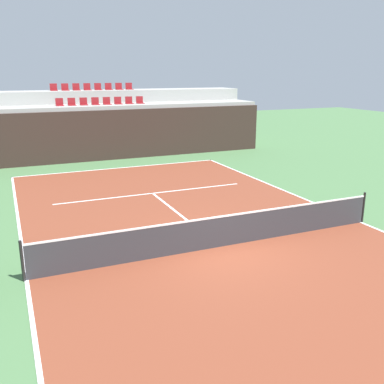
{
  "coord_description": "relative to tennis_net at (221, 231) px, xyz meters",
  "views": [
    {
      "loc": [
        -5.56,
        -10.7,
        5.05
      ],
      "look_at": [
        -0.06,
        2.0,
        1.2
      ],
      "focal_mm": 40.58,
      "sensor_mm": 36.0,
      "label": 1
    }
  ],
  "objects": [
    {
      "name": "seating_row_upper",
      "position": [
        -0.0,
        18.35,
        3.51
      ],
      "size": [
        5.3,
        0.44,
        0.44
      ],
      "color": "maroon",
      "rests_on": "stands_tier_upper"
    },
    {
      "name": "ground_plane",
      "position": [
        0.0,
        0.0,
        -0.51
      ],
      "size": [
        80.0,
        80.0,
        0.0
      ],
      "primitive_type": "plane",
      "color": "#477042"
    },
    {
      "name": "service_line_far",
      "position": [
        0.0,
        6.4,
        -0.5
      ],
      "size": [
        8.26,
        0.1,
        0.0
      ],
      "primitive_type": "cube",
      "color": "white",
      "rests_on": "court_surface"
    },
    {
      "name": "court_surface",
      "position": [
        0.0,
        0.0,
        -0.5
      ],
      "size": [
        11.0,
        24.0,
        0.01
      ],
      "primitive_type": "cube",
      "color": "brown",
      "rests_on": "ground_plane"
    },
    {
      "name": "tennis_net",
      "position": [
        0.0,
        0.0,
        0.0
      ],
      "size": [
        11.08,
        0.08,
        1.07
      ],
      "color": "black",
      "rests_on": "court_surface"
    },
    {
      "name": "stands_tier_lower",
      "position": [
        0.0,
        15.85,
        1.05
      ],
      "size": [
        19.98,
        2.4,
        3.12
      ],
      "primitive_type": "cube",
      "color": "#9E9E99",
      "rests_on": "ground_plane"
    },
    {
      "name": "baseline_far",
      "position": [
        0.0,
        11.95,
        -0.5
      ],
      "size": [
        11.0,
        0.1,
        0.0
      ],
      "primitive_type": "cube",
      "color": "white",
      "rests_on": "court_surface"
    },
    {
      "name": "back_wall",
      "position": [
        0.0,
        14.5,
        0.94
      ],
      "size": [
        19.98,
        0.3,
        2.9
      ],
      "primitive_type": "cube",
      "color": "#33231E",
      "rests_on": "ground_plane"
    },
    {
      "name": "stands_tier_upper",
      "position": [
        0.0,
        18.25,
        1.44
      ],
      "size": [
        19.98,
        2.4,
        3.89
      ],
      "primitive_type": "cube",
      "color": "#9E9E99",
      "rests_on": "ground_plane"
    },
    {
      "name": "sideline_right",
      "position": [
        5.45,
        0.0,
        -0.5
      ],
      "size": [
        0.1,
        24.0,
        0.0
      ],
      "primitive_type": "cube",
      "color": "white",
      "rests_on": "court_surface"
    },
    {
      "name": "sideline_left",
      "position": [
        -5.45,
        0.0,
        -0.5
      ],
      "size": [
        0.1,
        24.0,
        0.0
      ],
      "primitive_type": "cube",
      "color": "white",
      "rests_on": "court_surface"
    },
    {
      "name": "centre_service_line",
      "position": [
        0.0,
        3.2,
        -0.5
      ],
      "size": [
        0.1,
        6.4,
        0.0
      ],
      "primitive_type": "cube",
      "color": "white",
      "rests_on": "court_surface"
    },
    {
      "name": "seating_row_lower",
      "position": [
        -0.0,
        15.95,
        2.74
      ],
      "size": [
        5.3,
        0.44,
        0.44
      ],
      "color": "maroon",
      "rests_on": "stands_tier_lower"
    }
  ]
}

